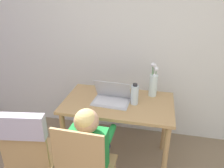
# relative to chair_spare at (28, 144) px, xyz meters

# --- Properties ---
(wall_back) EXTENTS (6.40, 0.05, 2.50)m
(wall_back) POSITION_rel_chair_spare_xyz_m (0.70, 1.28, 0.62)
(wall_back) COLOR silver
(wall_back) RESTS_ON ground_plane
(dining_table) EXTENTS (1.09, 0.64, 0.74)m
(dining_table) POSITION_rel_chair_spare_xyz_m (0.63, 0.65, 0.00)
(dining_table) COLOR tan
(dining_table) RESTS_ON ground_plane
(chair_spare) EXTENTS (0.46, 0.49, 0.94)m
(chair_spare) POSITION_rel_chair_spare_xyz_m (0.00, 0.00, 0.00)
(chair_spare) COLOR tan
(chair_spare) RESTS_ON ground_plane
(person_seated) EXTENTS (0.32, 0.43, 0.99)m
(person_seated) POSITION_rel_chair_spare_xyz_m (0.50, 0.09, 0.00)
(person_seated) COLOR #1E8438
(person_seated) RESTS_ON ground_plane
(laptop) EXTENTS (0.37, 0.26, 0.22)m
(laptop) POSITION_rel_chair_spare_xyz_m (0.56, 0.64, 0.16)
(laptop) COLOR #B2B2B7
(laptop) RESTS_ON dining_table
(flower_vase) EXTENTS (0.08, 0.08, 0.36)m
(flower_vase) POSITION_rel_chair_spare_xyz_m (0.95, 0.86, 0.26)
(flower_vase) COLOR silver
(flower_vase) RESTS_ON dining_table
(water_bottle) EXTENTS (0.07, 0.07, 0.21)m
(water_bottle) POSITION_rel_chair_spare_xyz_m (0.79, 0.64, 0.21)
(water_bottle) COLOR silver
(water_bottle) RESTS_ON dining_table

